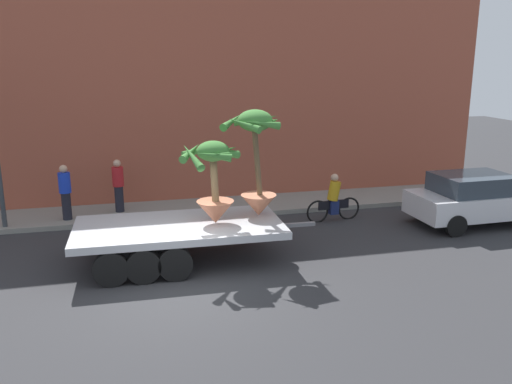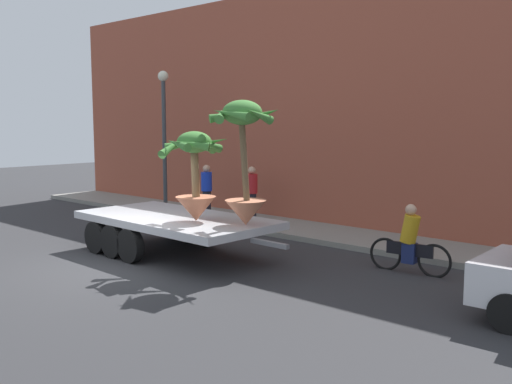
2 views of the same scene
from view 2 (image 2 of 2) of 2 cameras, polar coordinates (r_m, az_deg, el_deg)
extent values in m
plane|color=#2D2D30|center=(13.38, -13.81, -7.32)|extent=(60.00, 60.00, 0.00)
cube|color=gray|center=(17.45, 2.93, -3.53)|extent=(24.00, 2.20, 0.15)
cube|color=#9E4C38|center=(18.52, 6.33, 8.37)|extent=(24.00, 1.20, 7.44)
cube|color=#B7BABF|center=(14.13, -7.99, -2.74)|extent=(5.16, 2.64, 0.18)
cylinder|color=black|center=(16.21, -8.36, -3.25)|extent=(0.80, 0.24, 0.80)
cylinder|color=black|center=(14.86, -15.56, -4.37)|extent=(0.80, 0.24, 0.80)
cylinder|color=black|center=(15.66, -6.71, -3.58)|extent=(0.80, 0.24, 0.80)
cylinder|color=black|center=(14.26, -14.05, -4.79)|extent=(0.80, 0.24, 0.80)
cylinder|color=black|center=(15.14, -4.95, -3.93)|extent=(0.80, 0.24, 0.80)
cylinder|color=black|center=(13.68, -12.39, -5.25)|extent=(0.80, 0.24, 0.80)
cube|color=slate|center=(11.98, 1.35, -5.15)|extent=(1.00, 0.12, 0.10)
cone|color=#B26647|center=(13.31, -6.00, -1.67)|extent=(0.93, 0.93, 0.57)
cylinder|color=brown|center=(13.21, -6.09, 2.24)|extent=(0.23, 0.18, 1.26)
ellipsoid|color=#428438|center=(13.19, -6.17, 4.96)|extent=(0.80, 0.80, 0.50)
cone|color=#428438|center=(12.94, -4.71, 4.71)|extent=(0.35, 0.87, 0.40)
cone|color=#428438|center=(13.20, -4.29, 4.71)|extent=(0.79, 0.74, 0.46)
cone|color=#428438|center=(13.67, -4.89, 4.89)|extent=(1.16, 0.50, 0.41)
cone|color=#428438|center=(13.74, -6.73, 4.88)|extent=(0.72, 1.11, 0.41)
cone|color=#428438|center=(13.49, -8.17, 4.65)|extent=(0.50, 1.11, 0.59)
cone|color=#428438|center=(12.96, -7.83, 4.76)|extent=(0.92, 0.35, 0.33)
cone|color=#428438|center=(12.78, -6.54, 4.75)|extent=(0.81, 0.67, 0.32)
cone|color=#C17251|center=(12.73, -1.03, -2.06)|extent=(0.93, 0.93, 0.56)
cylinder|color=brown|center=(12.63, -1.21, 3.54)|extent=(0.30, 0.14, 1.94)
ellipsoid|color=#428438|center=(12.64, -1.38, 7.92)|extent=(0.88, 0.88, 0.55)
cone|color=#428438|center=(12.37, 0.25, 7.70)|extent=(0.28, 0.92, 0.42)
cone|color=#428438|center=(12.95, 0.81, 7.76)|extent=(1.18, 0.50, 0.38)
cone|color=#428438|center=(13.24, -2.03, 7.73)|extent=(0.84, 1.15, 0.40)
cone|color=#428438|center=(12.66, -3.56, 7.70)|extent=(0.80, 0.86, 0.41)
cone|color=#428438|center=(12.26, -2.57, 7.79)|extent=(0.95, 0.35, 0.35)
torus|color=black|center=(12.74, 17.33, -6.59)|extent=(0.74, 0.13, 0.74)
torus|color=black|center=(13.12, 12.77, -6.05)|extent=(0.74, 0.13, 0.74)
cube|color=black|center=(12.88, 15.04, -5.54)|extent=(1.04, 0.16, 0.28)
cylinder|color=gold|center=(12.79, 15.11, -3.57)|extent=(0.47, 0.38, 0.65)
sphere|color=tan|center=(12.73, 15.17, -1.71)|extent=(0.24, 0.24, 0.24)
cube|color=navy|center=(12.90, 15.03, -5.88)|extent=(0.30, 0.27, 0.44)
cylinder|color=black|center=(9.86, 23.92, -10.98)|extent=(0.64, 0.21, 0.64)
cylinder|color=black|center=(18.28, -0.41, -1.46)|extent=(0.28, 0.28, 0.85)
cylinder|color=red|center=(18.19, -0.41, 0.83)|extent=(0.36, 0.36, 0.62)
sphere|color=tan|center=(18.15, -0.42, 2.18)|extent=(0.24, 0.24, 0.24)
cylinder|color=black|center=(19.02, -4.93, -1.15)|extent=(0.28, 0.28, 0.85)
cylinder|color=#1938C6|center=(18.93, -4.95, 1.05)|extent=(0.36, 0.36, 0.62)
sphere|color=tan|center=(18.89, -4.96, 2.35)|extent=(0.24, 0.24, 0.24)
cylinder|color=#383D42|center=(19.93, -9.10, 4.43)|extent=(0.14, 0.14, 4.50)
sphere|color=#EAEACC|center=(19.97, -9.23, 11.32)|extent=(0.36, 0.36, 0.36)
camera|label=1|loc=(12.45, -66.51, 10.76)|focal=37.08mm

